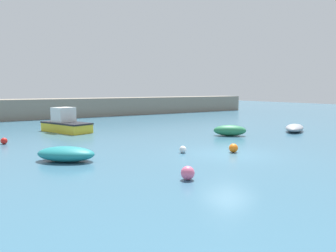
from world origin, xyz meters
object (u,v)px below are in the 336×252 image
object	(u,v)px
motorboat_with_cabin	(66,124)
mooring_buoy_pink	(188,173)
open_tender_yellow	(66,154)
mooring_buoy_orange	(233,148)
mooring_buoy_white	(183,149)
fishing_dinghy_green	(230,130)
mooring_buoy_red	(4,141)
rowboat_white_midwater	(295,128)

from	to	relation	value
motorboat_with_cabin	mooring_buoy_pink	bearing A→B (deg)	-19.54
open_tender_yellow	mooring_buoy_pink	bearing A→B (deg)	159.45
mooring_buoy_pink	mooring_buoy_orange	bearing A→B (deg)	29.06
mooring_buoy_white	mooring_buoy_orange	distance (m)	2.72
open_tender_yellow	fishing_dinghy_green	world-z (taller)	fishing_dinghy_green
open_tender_yellow	mooring_buoy_red	distance (m)	7.19
fishing_dinghy_green	rowboat_white_midwater	world-z (taller)	fishing_dinghy_green
mooring_buoy_red	mooring_buoy_pink	distance (m)	13.52
fishing_dinghy_green	mooring_buoy_white	bearing A→B (deg)	-112.09
mooring_buoy_white	mooring_buoy_orange	xyz separation A→B (m)	(2.33, -1.40, 0.05)
fishing_dinghy_green	mooring_buoy_white	world-z (taller)	fishing_dinghy_green
mooring_buoy_red	mooring_buoy_orange	distance (m)	13.93
mooring_buoy_red	mooring_buoy_pink	world-z (taller)	mooring_buoy_pink
fishing_dinghy_green	rowboat_white_midwater	xyz separation A→B (m)	(6.05, -1.10, -0.10)
rowboat_white_midwater	mooring_buoy_pink	xyz separation A→B (m)	(-15.61, -6.56, -0.03)
fishing_dinghy_green	open_tender_yellow	bearing A→B (deg)	-129.91
motorboat_with_cabin	mooring_buoy_red	distance (m)	6.22
open_tender_yellow	motorboat_with_cabin	size ratio (longest dim) A/B	0.63
open_tender_yellow	rowboat_white_midwater	size ratio (longest dim) A/B	0.83
mooring_buoy_red	mooring_buoy_orange	bearing A→B (deg)	-44.53
open_tender_yellow	motorboat_with_cabin	world-z (taller)	motorboat_with_cabin
mooring_buoy_pink	mooring_buoy_white	world-z (taller)	mooring_buoy_pink
rowboat_white_midwater	open_tender_yellow	bearing A→B (deg)	151.05
rowboat_white_midwater	mooring_buoy_orange	world-z (taller)	rowboat_white_midwater
mooring_buoy_pink	motorboat_with_cabin	bearing A→B (deg)	89.25
rowboat_white_midwater	mooring_buoy_white	distance (m)	12.89
mooring_buoy_pink	mooring_buoy_white	bearing A→B (deg)	56.00
open_tender_yellow	mooring_buoy_pink	size ratio (longest dim) A/B	5.78
mooring_buoy_pink	mooring_buoy_orange	world-z (taller)	mooring_buoy_pink
motorboat_with_cabin	mooring_buoy_red	xyz separation A→B (m)	(-4.90, -3.80, -0.46)
open_tender_yellow	mooring_buoy_orange	xyz separation A→B (m)	(8.13, -2.80, -0.11)
motorboat_with_cabin	mooring_buoy_white	distance (m)	12.47
open_tender_yellow	mooring_buoy_red	xyz separation A→B (m)	(-1.80, 6.96, -0.15)
mooring_buoy_red	mooring_buoy_orange	xyz separation A→B (m)	(9.93, -9.77, 0.04)
mooring_buoy_red	mooring_buoy_white	size ratio (longest dim) A/B	1.07
mooring_buoy_orange	mooring_buoy_red	bearing A→B (deg)	135.47
mooring_buoy_pink	mooring_buoy_white	xyz separation A→B (m)	(2.92, 4.32, -0.07)
rowboat_white_midwater	mooring_buoy_white	size ratio (longest dim) A/B	9.67
motorboat_with_cabin	rowboat_white_midwater	bearing A→B (deg)	38.40
mooring_buoy_white	mooring_buoy_orange	bearing A→B (deg)	-31.05
mooring_buoy_white	motorboat_with_cabin	bearing A→B (deg)	102.51
motorboat_with_cabin	mooring_buoy_white	xyz separation A→B (m)	(2.70, -12.17, -0.47)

